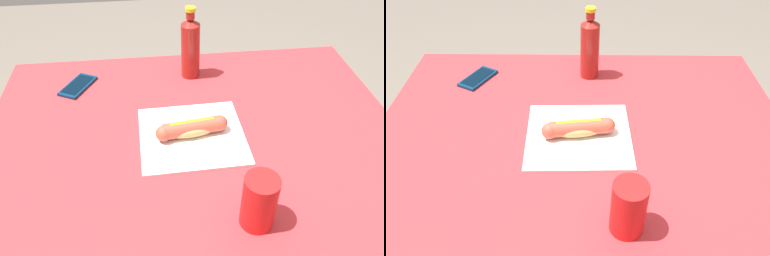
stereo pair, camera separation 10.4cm
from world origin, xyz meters
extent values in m
cylinder|color=brown|center=(-0.48, 0.37, 0.36)|extent=(0.07, 0.07, 0.73)
cylinder|color=brown|center=(0.48, 0.37, 0.36)|extent=(0.07, 0.07, 0.73)
cube|color=brown|center=(0.00, 0.00, 0.74)|extent=(1.13, 0.89, 0.03)
cube|color=#B72D33|center=(0.00, 0.00, 0.76)|extent=(1.19, 0.95, 0.00)
cube|color=white|center=(-0.01, 0.02, 0.76)|extent=(0.30, 0.28, 0.01)
ellipsoid|color=tan|center=(-0.01, 0.02, 0.79)|extent=(0.16, 0.07, 0.04)
cylinder|color=#BC4C38|center=(-0.01, 0.02, 0.79)|extent=(0.16, 0.07, 0.05)
sphere|color=#BC4C38|center=(0.07, 0.03, 0.79)|extent=(0.04, 0.04, 0.04)
sphere|color=#BC4C38|center=(-0.09, 0.00, 0.79)|extent=(0.04, 0.04, 0.04)
cube|color=yellow|center=(-0.01, 0.02, 0.81)|extent=(0.12, 0.02, 0.00)
cube|color=#0A2D4C|center=(-0.35, 0.30, 0.77)|extent=(0.12, 0.15, 0.01)
cube|color=black|center=(-0.35, 0.30, 0.77)|extent=(0.10, 0.12, 0.00)
cylinder|color=maroon|center=(0.02, 0.34, 0.85)|extent=(0.06, 0.06, 0.18)
cone|color=maroon|center=(0.02, 0.34, 0.96)|extent=(0.06, 0.06, 0.02)
cylinder|color=maroon|center=(0.02, 0.34, 0.98)|extent=(0.03, 0.03, 0.02)
cylinder|color=yellow|center=(0.02, 0.34, 1.00)|extent=(0.03, 0.03, 0.01)
cylinder|color=red|center=(0.10, -0.28, 0.83)|extent=(0.08, 0.08, 0.13)
camera|label=1|loc=(-0.10, -0.77, 1.46)|focal=35.25mm
camera|label=2|loc=(0.00, -0.78, 1.46)|focal=35.25mm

